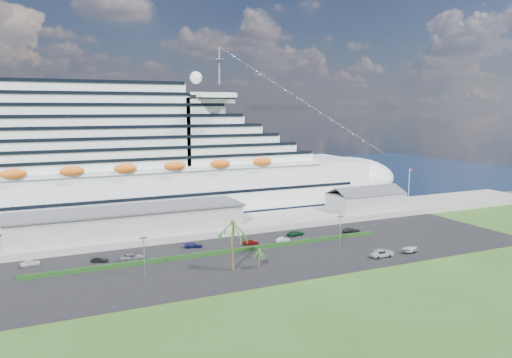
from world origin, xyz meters
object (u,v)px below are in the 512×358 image
parked_car_3 (193,245)px  pickup_truck (382,253)px  cruise_ship (124,166)px  boat_trailer (411,249)px

parked_car_3 → pickup_truck: (37.04, -26.27, 0.38)m
cruise_ship → boat_trailer: cruise_ship is taller
cruise_ship → pickup_truck: bearing=-55.2°
parked_car_3 → pickup_truck: pickup_truck is taller
cruise_ship → parked_car_3: bearing=-77.3°
cruise_ship → parked_car_3: 43.98m
parked_car_3 → pickup_truck: bearing=-106.2°
cruise_ship → parked_car_3: size_ratio=42.89×
pickup_truck → boat_trailer: size_ratio=0.95×
parked_car_3 → boat_trailer: bearing=-100.5°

